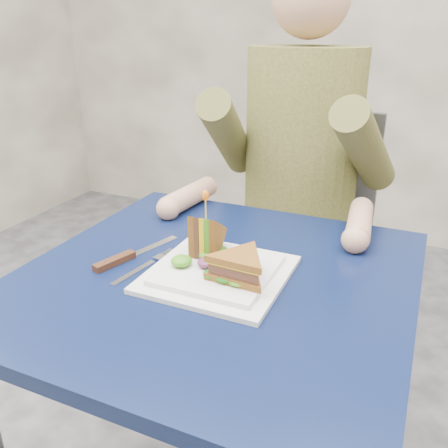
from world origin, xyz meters
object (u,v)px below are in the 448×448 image
at_px(diner, 301,126).
at_px(fork, 143,267).
at_px(plate, 218,272).
at_px(sandwich_flat, 240,267).
at_px(sandwich_upright, 206,238).
at_px(chair, 303,231).
at_px(table, 216,308).
at_px(knife, 122,258).

distance_m(diner, fork, 0.67).
bearing_deg(plate, sandwich_flat, -24.44).
bearing_deg(sandwich_upright, sandwich_flat, -34.35).
bearing_deg(chair, fork, -100.93).
bearing_deg(sandwich_upright, chair, 86.71).
bearing_deg(plate, fork, -168.38).
height_order(chair, sandwich_flat, chair).
bearing_deg(sandwich_flat, chair, 95.00).
height_order(diner, sandwich_flat, diner).
bearing_deg(table, sandwich_flat, -27.59).
bearing_deg(diner, chair, 90.00).
bearing_deg(diner, sandwich_flat, -84.11).
relative_size(plate, fork, 1.46).
xyz_separation_m(plate, fork, (-0.15, -0.03, -0.01)).
height_order(sandwich_flat, fork, sandwich_flat).
distance_m(table, plate, 0.09).
relative_size(plate, knife, 1.20).
xyz_separation_m(diner, sandwich_upright, (-0.04, -0.55, -0.13)).
height_order(table, knife, knife).
xyz_separation_m(table, sandwich_upright, (-0.04, 0.04, 0.13)).
xyz_separation_m(sandwich_upright, knife, (-0.16, -0.07, -0.05)).
height_order(sandwich_flat, knife, sandwich_flat).
xyz_separation_m(table, plate, (0.01, -0.01, 0.09)).
distance_m(sandwich_upright, knife, 0.18).
bearing_deg(table, plate, -42.85).
bearing_deg(sandwich_flat, sandwich_upright, 145.65).
height_order(plate, sandwich_flat, sandwich_flat).
distance_m(table, chair, 0.71).
relative_size(chair, fork, 5.21).
height_order(sandwich_upright, knife, sandwich_upright).
height_order(chair, plate, chair).
relative_size(fork, knife, 0.82).
xyz_separation_m(chair, diner, (-0.00, -0.11, 0.37)).
relative_size(table, sandwich_upright, 5.71).
bearing_deg(sandwich_upright, plate, -43.49).
relative_size(chair, diner, 1.25).
height_order(table, chair, chair).
distance_m(plate, knife, 0.21).
relative_size(table, knife, 3.45).
relative_size(sandwich_flat, knife, 0.64).
xyz_separation_m(sandwich_upright, fork, (-0.10, -0.08, -0.05)).
bearing_deg(sandwich_flat, knife, 179.12).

